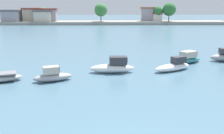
% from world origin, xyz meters
% --- Properties ---
extents(moored_boat_2, '(4.06, 2.58, 1.51)m').
position_xyz_m(moored_boat_2, '(-6.03, 14.17, 0.56)').
color(moored_boat_2, '#9E9EA3').
rests_on(moored_boat_2, ground).
extents(moored_boat_3, '(5.03, 1.85, 1.82)m').
position_xyz_m(moored_boat_3, '(0.14, 17.37, 0.67)').
color(moored_boat_3, white).
rests_on(moored_boat_3, ground).
extents(moored_boat_4, '(5.13, 3.72, 1.59)m').
position_xyz_m(moored_boat_4, '(7.16, 18.07, 0.55)').
color(moored_boat_4, white).
rests_on(moored_boat_4, ground).
extents(moored_boat_5, '(5.29, 3.94, 1.56)m').
position_xyz_m(moored_boat_5, '(9.87, 21.94, 0.58)').
color(moored_boat_5, teal).
rests_on(moored_boat_5, ground).
extents(distant_shoreline, '(97.08, 11.84, 8.46)m').
position_xyz_m(distant_shoreline, '(-5.68, 93.91, 2.36)').
color(distant_shoreline, gray).
rests_on(distant_shoreline, ground).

